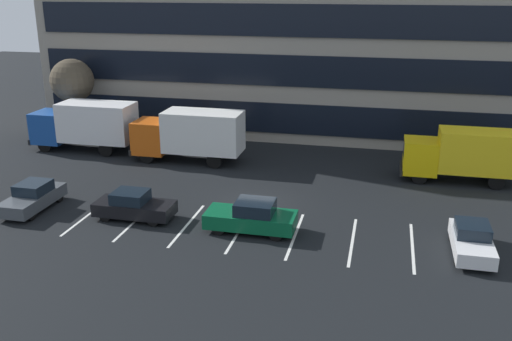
{
  "coord_description": "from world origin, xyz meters",
  "views": [
    {
      "loc": [
        6.65,
        -28.73,
        11.91
      ],
      "look_at": [
        -0.39,
        1.65,
        1.4
      ],
      "focal_mm": 39.68,
      "sensor_mm": 36.0,
      "label": 1
    }
  ],
  "objects_px": {
    "sedan_white": "(472,240)",
    "bare_tree": "(72,81)",
    "sedan_forest": "(252,217)",
    "sedan_charcoal": "(33,197)",
    "box_truck_yellow_all": "(464,153)",
    "box_truck_orange": "(190,133)",
    "box_truck_blue": "(85,124)",
    "sedan_black": "(134,206)"
  },
  "relations": [
    {
      "from": "box_truck_yellow_all",
      "to": "box_truck_blue",
      "type": "bearing_deg",
      "value": 177.82
    },
    {
      "from": "sedan_charcoal",
      "to": "sedan_black",
      "type": "height_order",
      "value": "sedan_black"
    },
    {
      "from": "box_truck_yellow_all",
      "to": "sedan_white",
      "type": "relative_size",
      "value": 1.77
    },
    {
      "from": "sedan_charcoal",
      "to": "sedan_white",
      "type": "xyz_separation_m",
      "value": [
        22.66,
        -0.23,
        -0.02
      ]
    },
    {
      "from": "sedan_forest",
      "to": "sedan_black",
      "type": "xyz_separation_m",
      "value": [
        -6.4,
        0.17,
        -0.06
      ]
    },
    {
      "from": "sedan_forest",
      "to": "sedan_white",
      "type": "xyz_separation_m",
      "value": [
        10.36,
        -0.14,
        -0.08
      ]
    },
    {
      "from": "box_truck_blue",
      "to": "sedan_charcoal",
      "type": "distance_m",
      "value": 11.38
    },
    {
      "from": "box_truck_yellow_all",
      "to": "sedan_white",
      "type": "bearing_deg",
      "value": -93.67
    },
    {
      "from": "sedan_forest",
      "to": "sedan_charcoal",
      "type": "bearing_deg",
      "value": 179.6
    },
    {
      "from": "sedan_forest",
      "to": "sedan_white",
      "type": "bearing_deg",
      "value": -0.77
    },
    {
      "from": "box_truck_orange",
      "to": "bare_tree",
      "type": "xyz_separation_m",
      "value": [
        -10.81,
        3.81,
        2.56
      ]
    },
    {
      "from": "box_truck_yellow_all",
      "to": "box_truck_orange",
      "type": "xyz_separation_m",
      "value": [
        -17.8,
        0.17,
        0.15
      ]
    },
    {
      "from": "box_truck_blue",
      "to": "sedan_forest",
      "type": "xyz_separation_m",
      "value": [
        15.08,
        -11.04,
        -1.26
      ]
    },
    {
      "from": "sedan_white",
      "to": "bare_tree",
      "type": "relative_size",
      "value": 0.64
    },
    {
      "from": "box_truck_orange",
      "to": "sedan_charcoal",
      "type": "xyz_separation_m",
      "value": [
        -5.51,
        -10.13,
        -1.3
      ]
    },
    {
      "from": "sedan_forest",
      "to": "sedan_charcoal",
      "type": "xyz_separation_m",
      "value": [
        -12.3,
        0.09,
        -0.06
      ]
    },
    {
      "from": "box_truck_yellow_all",
      "to": "sedan_charcoal",
      "type": "xyz_separation_m",
      "value": [
        -23.31,
        -9.96,
        -1.15
      ]
    },
    {
      "from": "box_truck_blue",
      "to": "sedan_white",
      "type": "bearing_deg",
      "value": -23.72
    },
    {
      "from": "bare_tree",
      "to": "sedan_black",
      "type": "bearing_deg",
      "value": -51.05
    },
    {
      "from": "box_truck_blue",
      "to": "sedan_charcoal",
      "type": "height_order",
      "value": "box_truck_blue"
    },
    {
      "from": "sedan_white",
      "to": "sedan_black",
      "type": "relative_size",
      "value": 0.96
    },
    {
      "from": "sedan_charcoal",
      "to": "bare_tree",
      "type": "relative_size",
      "value": 0.66
    },
    {
      "from": "box_truck_yellow_all",
      "to": "sedan_black",
      "type": "distance_m",
      "value": 20.05
    },
    {
      "from": "box_truck_orange",
      "to": "box_truck_blue",
      "type": "distance_m",
      "value": 8.33
    },
    {
      "from": "box_truck_yellow_all",
      "to": "sedan_black",
      "type": "relative_size",
      "value": 1.71
    },
    {
      "from": "sedan_black",
      "to": "box_truck_blue",
      "type": "bearing_deg",
      "value": 128.62
    },
    {
      "from": "sedan_charcoal",
      "to": "bare_tree",
      "type": "bearing_deg",
      "value": 110.81
    },
    {
      "from": "sedan_charcoal",
      "to": "sedan_white",
      "type": "height_order",
      "value": "sedan_charcoal"
    },
    {
      "from": "box_truck_orange",
      "to": "sedan_black",
      "type": "relative_size",
      "value": 1.84
    },
    {
      "from": "box_truck_orange",
      "to": "bare_tree",
      "type": "height_order",
      "value": "bare_tree"
    },
    {
      "from": "box_truck_orange",
      "to": "sedan_forest",
      "type": "height_order",
      "value": "box_truck_orange"
    },
    {
      "from": "box_truck_blue",
      "to": "sedan_charcoal",
      "type": "xyz_separation_m",
      "value": [
        2.78,
        -10.95,
        -1.32
      ]
    },
    {
      "from": "sedan_white",
      "to": "bare_tree",
      "type": "distance_m",
      "value": 31.58
    },
    {
      "from": "sedan_forest",
      "to": "sedan_white",
      "type": "distance_m",
      "value": 10.36
    },
    {
      "from": "sedan_forest",
      "to": "sedan_charcoal",
      "type": "height_order",
      "value": "sedan_forest"
    },
    {
      "from": "sedan_charcoal",
      "to": "bare_tree",
      "type": "height_order",
      "value": "bare_tree"
    },
    {
      "from": "box_truck_blue",
      "to": "box_truck_yellow_all",
      "type": "bearing_deg",
      "value": -2.18
    },
    {
      "from": "box_truck_yellow_all",
      "to": "bare_tree",
      "type": "relative_size",
      "value": 1.14
    },
    {
      "from": "sedan_white",
      "to": "bare_tree",
      "type": "bearing_deg",
      "value": 153.13
    },
    {
      "from": "box_truck_yellow_all",
      "to": "box_truck_orange",
      "type": "distance_m",
      "value": 17.8
    },
    {
      "from": "box_truck_orange",
      "to": "sedan_forest",
      "type": "xyz_separation_m",
      "value": [
        6.79,
        -10.22,
        -1.24
      ]
    },
    {
      "from": "sedan_charcoal",
      "to": "sedan_black",
      "type": "xyz_separation_m",
      "value": [
        5.9,
        0.08,
        0.0
      ]
    }
  ]
}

